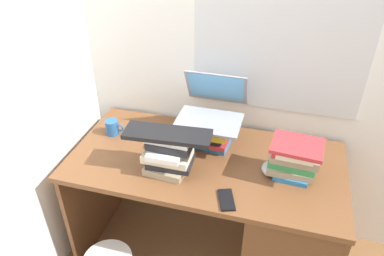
# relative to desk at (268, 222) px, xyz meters

# --- Properties ---
(ground_plane) EXTENTS (6.00, 6.00, 0.00)m
(ground_plane) POSITION_rel_desk_xyz_m (-0.36, 0.03, -0.41)
(ground_plane) COLOR brown
(wall_back) EXTENTS (6.00, 0.06, 2.60)m
(wall_back) POSITION_rel_desk_xyz_m (-0.36, 0.43, 0.89)
(wall_back) COLOR white
(wall_back) RESTS_ON ground
(wall_left) EXTENTS (0.05, 6.00, 2.60)m
(wall_left) POSITION_rel_desk_xyz_m (-1.21, 0.03, 0.89)
(wall_left) COLOR silver
(wall_left) RESTS_ON ground
(desk) EXTENTS (1.43, 0.71, 0.75)m
(desk) POSITION_rel_desk_xyz_m (0.00, 0.00, 0.00)
(desk) COLOR brown
(desk) RESTS_ON ground
(book_stack_tall) EXTENTS (0.24, 0.17, 0.15)m
(book_stack_tall) POSITION_rel_desk_xyz_m (-0.38, 0.15, 0.41)
(book_stack_tall) COLOR #2672B2
(book_stack_tall) RESTS_ON desk
(book_stack_keyboard_riser) EXTENTS (0.24, 0.18, 0.20)m
(book_stack_keyboard_riser) POSITION_rel_desk_xyz_m (-0.52, -0.10, 0.43)
(book_stack_keyboard_riser) COLOR gray
(book_stack_keyboard_riser) RESTS_ON desk
(book_stack_side) EXTENTS (0.25, 0.21, 0.20)m
(book_stack_side) POSITION_rel_desk_xyz_m (0.07, 0.02, 0.45)
(book_stack_side) COLOR #2672B2
(book_stack_side) RESTS_ON desk
(laptop) EXTENTS (0.34, 0.36, 0.23)m
(laptop) POSITION_rel_desk_xyz_m (-0.38, 0.22, 0.55)
(laptop) COLOR gray
(laptop) RESTS_ON book_stack_tall
(keyboard) EXTENTS (0.43, 0.17, 0.02)m
(keyboard) POSITION_rel_desk_xyz_m (-0.53, -0.10, 0.55)
(keyboard) COLOR black
(keyboard) RESTS_ON book_stack_keyboard_riser
(computer_mouse) EXTENTS (0.06, 0.10, 0.04)m
(computer_mouse) POSITION_rel_desk_xyz_m (-0.04, 0.02, 0.36)
(computer_mouse) COLOR #A5A8AD
(computer_mouse) RESTS_ON desk
(mug) EXTENTS (0.11, 0.07, 0.09)m
(mug) POSITION_rel_desk_xyz_m (-0.94, 0.11, 0.38)
(mug) COLOR #265999
(mug) RESTS_ON desk
(cell_phone) EXTENTS (0.11, 0.15, 0.01)m
(cell_phone) POSITION_rel_desk_xyz_m (-0.20, -0.24, 0.34)
(cell_phone) COLOR black
(cell_phone) RESTS_ON desk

